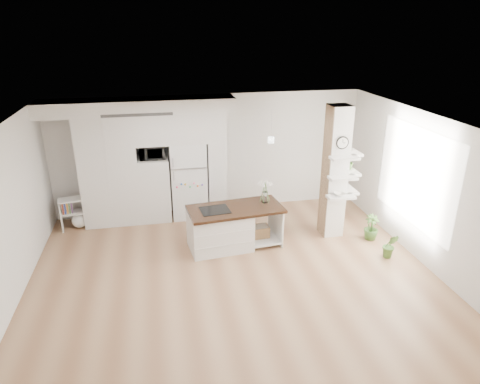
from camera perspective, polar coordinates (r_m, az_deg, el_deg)
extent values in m
cube|color=tan|center=(7.68, -0.87, -11.01)|extent=(7.00, 6.00, 0.01)
cube|color=white|center=(6.62, -1.00, 9.04)|extent=(7.00, 6.00, 0.04)
cube|color=silver|center=(9.84, -4.11, 5.12)|extent=(7.00, 0.04, 2.70)
cube|color=silver|center=(4.53, 6.26, -16.75)|extent=(7.00, 0.04, 2.70)
cube|color=silver|center=(7.34, -28.98, -3.65)|extent=(0.04, 6.00, 2.70)
cube|color=silver|center=(8.36, 23.37, 0.28)|extent=(0.04, 6.00, 2.70)
cube|color=silver|center=(9.56, -17.02, 2.76)|extent=(1.20, 0.65, 2.40)
cube|color=silver|center=(9.67, -11.26, 0.43)|extent=(0.65, 0.65, 1.42)
cube|color=silver|center=(9.27, -11.88, 8.32)|extent=(0.65, 0.65, 0.65)
cube|color=silver|center=(9.29, -7.21, 8.64)|extent=(0.85, 0.65, 0.65)
cube|color=silver|center=(9.59, -3.24, 3.75)|extent=(0.40, 0.65, 2.40)
cube|color=silver|center=(9.16, -13.54, 11.06)|extent=(4.00, 0.70, 0.30)
cube|color=#262626|center=(8.84, -13.53, 9.97)|extent=(1.40, 0.04, 0.06)
cube|color=white|center=(9.64, -6.88, 1.69)|extent=(0.78, 0.66, 1.75)
cube|color=#B2B2B7|center=(9.20, -6.80, 3.11)|extent=(0.78, 0.01, 0.03)
cube|color=silver|center=(8.77, 12.57, 2.55)|extent=(0.40, 0.40, 2.70)
cube|color=tan|center=(8.69, 11.29, 2.47)|extent=(0.02, 0.40, 2.70)
cube|color=tan|center=(8.95, 12.04, 2.99)|extent=(0.40, 0.02, 2.70)
cylinder|color=black|center=(8.40, 13.48, 6.41)|extent=(0.25, 0.03, 0.25)
cylinder|color=white|center=(8.38, 13.53, 6.38)|extent=(0.21, 0.01, 0.21)
plane|color=white|center=(8.53, 22.32, 1.93)|extent=(0.00, 2.40, 2.40)
cylinder|color=white|center=(7.39, 11.94, 5.28)|extent=(0.12, 0.12, 0.10)
cube|color=silver|center=(8.36, -2.70, -5.11)|extent=(1.26, 0.89, 0.76)
cube|color=silver|center=(8.72, 2.86, -6.00)|extent=(0.71, 0.84, 0.04)
cube|color=silver|center=(8.69, 4.78, -4.06)|extent=(0.11, 0.77, 0.76)
cube|color=#331F0F|center=(8.26, -0.61, -2.29)|extent=(1.90, 1.05, 0.05)
cube|color=black|center=(8.15, -3.37, -2.43)|extent=(0.59, 0.51, 0.01)
cube|color=#A77D50|center=(8.65, 2.59, -5.27)|extent=(0.39, 0.31, 0.23)
cylinder|color=white|center=(8.48, 3.33, -0.68)|extent=(0.12, 0.12, 0.22)
cube|color=silver|center=(9.83, -22.77, -2.89)|extent=(0.09, 0.33, 0.68)
cube|color=silver|center=(9.82, -19.61, -2.46)|extent=(0.09, 0.33, 0.68)
cube|color=silver|center=(9.70, -21.45, -0.92)|extent=(0.62, 0.43, 0.03)
cube|color=silver|center=(9.81, -21.21, -2.52)|extent=(0.60, 0.42, 0.03)
sphere|color=white|center=(9.89, -20.61, -3.54)|extent=(0.33, 0.33, 0.33)
imported|color=#43702C|center=(8.56, 19.39, -6.76)|extent=(0.34, 0.31, 0.50)
imported|color=#43702C|center=(9.13, 17.09, -4.52)|extent=(0.32, 0.32, 0.53)
imported|color=#2D2D2D|center=(9.35, -11.64, 5.24)|extent=(0.54, 0.37, 0.30)
imported|color=#43702C|center=(8.94, 14.35, 3.93)|extent=(0.27, 0.23, 0.30)
imported|color=white|center=(8.63, 13.15, -0.28)|extent=(0.22, 0.22, 0.05)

